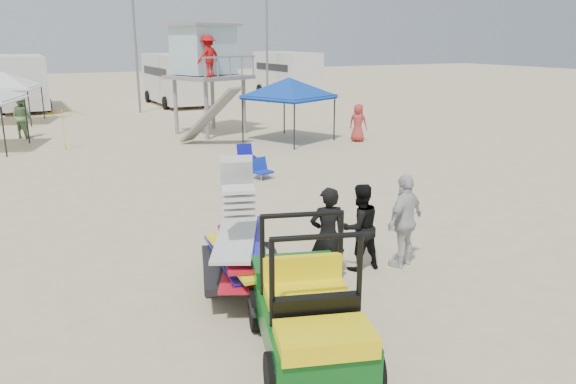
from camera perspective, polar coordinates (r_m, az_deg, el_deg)
name	(u,v)px	position (r m, az deg, el deg)	size (l,w,h in m)	color
ground	(348,324)	(8.88, 6.13, -13.15)	(140.00, 140.00, 0.00)	beige
utility_cart	(308,299)	(7.56, 2.07, -10.82)	(1.94, 2.77, 1.91)	#0D5318
surf_trailer	(241,246)	(9.52, -4.81, -5.48)	(1.83, 2.57, 2.08)	black
man_left	(327,236)	(9.90, 4.03, -4.45)	(0.64, 0.42, 1.76)	black
man_mid	(360,227)	(10.55, 7.29, -3.56)	(0.81, 0.63, 1.66)	black
man_right	(405,221)	(10.82, 11.77, -2.86)	(1.06, 0.44, 1.80)	silver
lifeguard_tower	(205,54)	(25.90, -8.42, 13.67)	(3.82, 3.82, 4.75)	gray
canopy_blue	(289,81)	(23.71, 0.09, 11.21)	(3.85, 3.85, 3.07)	black
canopy_white_c	(2,74)	(32.17, -27.03, 10.59)	(3.77, 3.77, 3.02)	black
umbrella_b	(64,129)	(23.59, -21.80, 5.93)	(1.77, 1.80, 1.62)	gold
beach_chair_b	(261,168)	(17.52, -2.77, 2.42)	(0.65, 0.70, 0.64)	#102BAF
beach_chair_c	(246,154)	(19.83, -4.30, 3.92)	(0.59, 0.64, 0.64)	#0E1098
rv_mid_left	(21,80)	(38.08, -25.48, 10.23)	(2.65, 6.50, 3.25)	silver
rv_mid_right	(174,77)	(38.00, -11.50, 11.38)	(2.64, 7.00, 3.25)	silver
rv_far_right	(287,72)	(42.69, -0.14, 12.08)	(2.64, 6.60, 3.25)	silver
light_pole_left	(135,42)	(34.28, -15.24, 14.44)	(0.14, 0.14, 8.00)	slate
light_pole_right	(267,42)	(38.62, -2.16, 14.99)	(0.14, 0.14, 8.00)	slate
distant_beachgoers	(44,120)	(26.32, -23.56, 6.76)	(19.75, 17.81, 1.86)	#B13532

